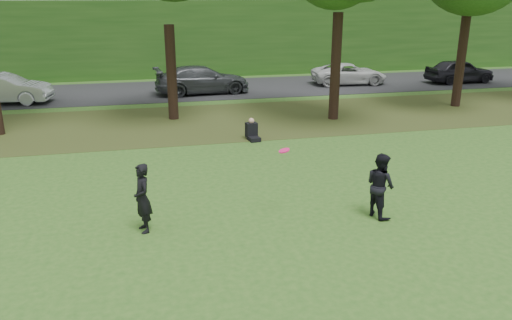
{
  "coord_description": "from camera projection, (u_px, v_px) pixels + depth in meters",
  "views": [
    {
      "loc": [
        -4.31,
        -8.28,
        5.3
      ],
      "look_at": [
        -1.6,
        3.48,
        1.3
      ],
      "focal_mm": 35.0,
      "sensor_mm": 36.0,
      "label": 1
    }
  ],
  "objects": [
    {
      "name": "player_right",
      "position": [
        380.0,
        185.0,
        12.35
      ],
      "size": [
        0.8,
        0.93,
        1.65
      ],
      "primitive_type": "imported",
      "rotation": [
        0.0,
        0.0,
        1.82
      ],
      "color": "black",
      "rests_on": "ground"
    },
    {
      "name": "far_hedge",
      "position": [
        202.0,
        38.0,
        34.43
      ],
      "size": [
        70.0,
        3.0,
        5.0
      ],
      "primitive_type": "cube",
      "color": "#1F4915",
      "rests_on": "ground"
    },
    {
      "name": "parked_cars",
      "position": [
        197.0,
        80.0,
        28.25
      ],
      "size": [
        37.81,
        3.91,
        1.53
      ],
      "color": "black",
      "rests_on": "street"
    },
    {
      "name": "player_left",
      "position": [
        142.0,
        198.0,
        11.53
      ],
      "size": [
        0.54,
        0.69,
        1.66
      ],
      "primitive_type": "imported",
      "rotation": [
        0.0,
        0.0,
        -1.3
      ],
      "color": "black",
      "rests_on": "ground"
    },
    {
      "name": "street",
      "position": [
        216.0,
        89.0,
        29.67
      ],
      "size": [
        70.0,
        7.0,
        0.02
      ],
      "primitive_type": "cube",
      "color": "black",
      "rests_on": "ground"
    },
    {
      "name": "seated_person",
      "position": [
        252.0,
        132.0,
        19.17
      ],
      "size": [
        0.5,
        0.77,
        0.83
      ],
      "rotation": [
        0.0,
        0.0,
        0.12
      ],
      "color": "black",
      "rests_on": "ground"
    },
    {
      "name": "leaf_litter",
      "position": [
        243.0,
        120.0,
        22.27
      ],
      "size": [
        60.0,
        7.0,
        0.01
      ],
      "primitive_type": "cube",
      "color": "#423A17",
      "rests_on": "ground"
    },
    {
      "name": "frisbee",
      "position": [
        284.0,
        151.0,
        12.05
      ],
      "size": [
        0.37,
        0.38,
        0.13
      ],
      "color": "#F01465",
      "rests_on": "ground"
    },
    {
      "name": "ground",
      "position": [
        370.0,
        266.0,
        10.25
      ],
      "size": [
        120.0,
        120.0,
        0.0
      ],
      "primitive_type": "plane",
      "color": "#285219",
      "rests_on": "ground"
    }
  ]
}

